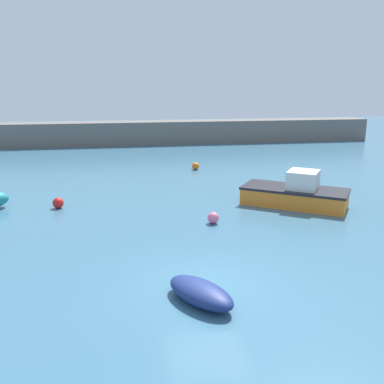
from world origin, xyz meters
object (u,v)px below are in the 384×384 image
at_px(mooring_buoy_red, 58,203).
at_px(mooring_buoy_orange, 196,166).
at_px(mooring_buoy_pink, 213,218).
at_px(fishing_dinghy_green, 201,293).
at_px(motorboat_with_cabin, 296,194).

distance_m(mooring_buoy_red, mooring_buoy_orange, 11.76).
height_order(mooring_buoy_red, mooring_buoy_pink, mooring_buoy_red).
relative_size(fishing_dinghy_green, mooring_buoy_red, 4.87).
height_order(motorboat_with_cabin, mooring_buoy_orange, motorboat_with_cabin).
bearing_deg(mooring_buoy_red, mooring_buoy_orange, 44.68).
bearing_deg(mooring_buoy_red, motorboat_with_cabin, -7.53).
relative_size(fishing_dinghy_green, mooring_buoy_orange, 5.03).
distance_m(motorboat_with_cabin, mooring_buoy_orange, 10.36).
bearing_deg(mooring_buoy_pink, motorboat_with_cabin, 23.71).
xyz_separation_m(motorboat_with_cabin, mooring_buoy_red, (-11.66, 1.54, -0.34)).
height_order(fishing_dinghy_green, mooring_buoy_red, fishing_dinghy_green).
xyz_separation_m(mooring_buoy_red, mooring_buoy_orange, (8.36, 8.27, -0.01)).
xyz_separation_m(mooring_buoy_red, mooring_buoy_pink, (6.98, -3.60, -0.01)).
relative_size(fishing_dinghy_green, motorboat_with_cabin, 0.48).
bearing_deg(mooring_buoy_orange, mooring_buoy_pink, -96.64).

